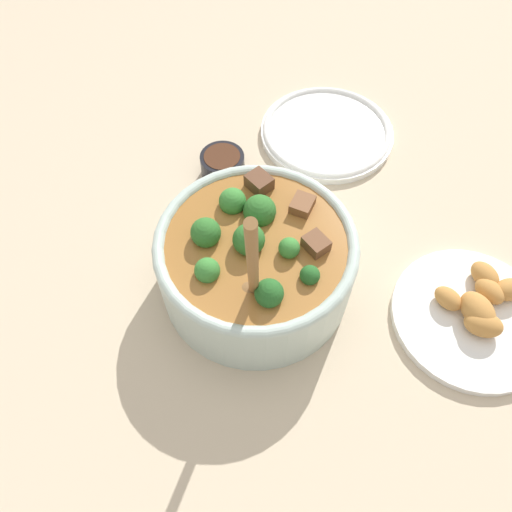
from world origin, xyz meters
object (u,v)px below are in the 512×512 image
object	(u,v)px
condiment_bowl	(223,164)
empty_plate	(327,132)
stew_bowl	(256,259)
food_plate	(475,312)

from	to	relation	value
condiment_bowl	empty_plate	world-z (taller)	condiment_bowl
stew_bowl	food_plate	bearing A→B (deg)	-4.04
empty_plate	stew_bowl	bearing A→B (deg)	-106.25
empty_plate	condiment_bowl	bearing A→B (deg)	-146.72
condiment_bowl	empty_plate	size ratio (longest dim) A/B	0.31
food_plate	stew_bowl	bearing A→B (deg)	175.96
stew_bowl	empty_plate	distance (m)	0.33
condiment_bowl	food_plate	size ratio (longest dim) A/B	0.33
stew_bowl	condiment_bowl	size ratio (longest dim) A/B	4.29
stew_bowl	condiment_bowl	bearing A→B (deg)	110.73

